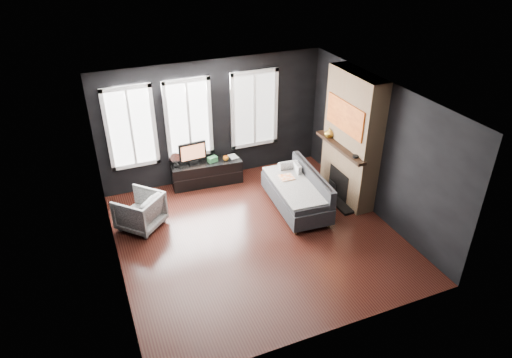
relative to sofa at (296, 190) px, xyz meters
name	(u,v)px	position (x,y,z in m)	size (l,w,h in m)	color
floor	(257,236)	(-1.10, -0.60, -0.40)	(5.00, 5.00, 0.00)	black
ceiling	(257,99)	(-1.10, -0.60, 2.30)	(5.00, 5.00, 0.00)	white
wall_back	(213,121)	(-1.10, 1.90, 0.95)	(5.00, 0.02, 2.70)	black
wall_left	(109,203)	(-3.60, -0.60, 0.95)	(0.02, 5.00, 2.70)	black
wall_right	(378,149)	(1.40, -0.60, 0.95)	(0.02, 5.00, 2.70)	black
windows	(190,78)	(-1.55, 1.86, 1.98)	(4.00, 0.16, 1.76)	white
fireplace	(352,138)	(1.20, 0.00, 0.95)	(0.70, 1.62, 2.70)	#93724C
sofa	(296,190)	(0.00, 0.00, 0.00)	(0.94, 1.88, 0.81)	black
stripe_pillow	(297,171)	(0.24, 0.44, 0.18)	(0.08, 0.33, 0.33)	gray
armchair	(140,210)	(-3.05, 0.53, -0.02)	(0.75, 0.70, 0.77)	silver
media_console	(207,173)	(-1.39, 1.64, -0.14)	(1.55, 0.48, 0.53)	black
monitor	(193,152)	(-1.66, 1.70, 0.40)	(0.62, 0.13, 0.55)	black
desk_fan	(176,159)	(-2.03, 1.72, 0.29)	(0.23, 0.23, 0.32)	#AAAAAA
mug	(226,158)	(-0.96, 1.55, 0.19)	(0.12, 0.10, 0.12)	orange
book	(229,153)	(-0.84, 1.64, 0.25)	(0.18, 0.02, 0.24)	#B2A68D
storage_box	(213,159)	(-1.25, 1.61, 0.18)	(0.20, 0.13, 0.11)	#2F7B44
mantel_vase	(329,133)	(0.95, 0.45, 0.93)	(0.20, 0.21, 0.20)	yellow
mantel_clock	(356,156)	(0.95, -0.55, 0.85)	(0.12, 0.12, 0.04)	black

